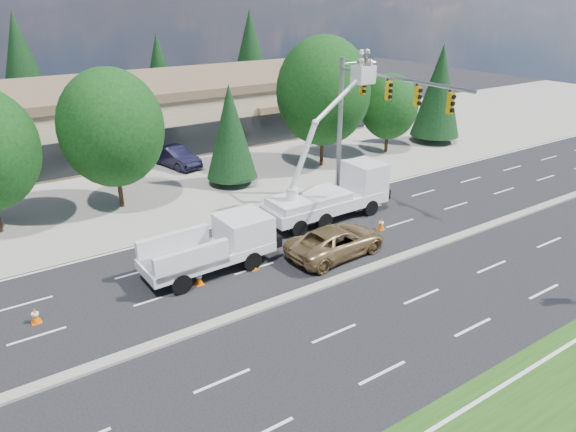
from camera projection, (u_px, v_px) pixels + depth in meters
ground at (290, 298)px, 23.04m from camera, size 140.00×140.00×0.00m
concrete_apron at (142, 177)px, 38.37m from camera, size 140.00×22.00×0.01m
road_median at (290, 296)px, 23.02m from camera, size 120.00×0.55×0.12m
strip_mall at (101, 115)px, 44.89m from camera, size 50.40×15.40×5.50m
tree_front_d at (112, 128)px, 31.00m from camera, size 6.30×6.30×8.74m
tree_front_e at (230, 132)px, 35.57m from camera, size 3.59×3.59×7.08m
tree_front_f at (323, 91)px, 38.82m from camera, size 7.16×7.16×9.94m
tree_front_g at (389, 107)px, 43.12m from camera, size 4.81×4.81×6.67m
tree_front_h at (439, 91)px, 45.86m from camera, size 4.41×4.41×8.68m
tree_back_b at (22, 67)px, 50.83m from camera, size 5.68×5.68×11.20m
tree_back_c at (159, 70)px, 58.45m from camera, size 4.40×4.40×8.66m
tree_back_d at (250, 53)px, 64.02m from camera, size 5.60×5.60×11.05m
signal_mast at (363, 111)px, 31.12m from camera, size 2.76×10.16×9.00m
utility_pickup at (217, 250)px, 25.10m from camera, size 6.54×2.76×2.48m
bucket_truck at (337, 184)px, 30.79m from camera, size 8.04×2.64×9.74m
traffic_cone_a at (35, 316)px, 21.16m from camera, size 0.40×0.40×0.70m
traffic_cone_b at (199, 278)px, 23.97m from camera, size 0.40×0.40×0.70m
traffic_cone_c at (254, 263)px, 25.33m from camera, size 0.40×0.40×0.70m
traffic_cone_d at (381, 224)px, 29.65m from camera, size 0.40×0.40×0.70m
minivan at (336, 241)px, 26.60m from camera, size 5.70×2.93×1.54m
parked_car_east at (176, 157)px, 40.40m from camera, size 2.75×5.08×1.59m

